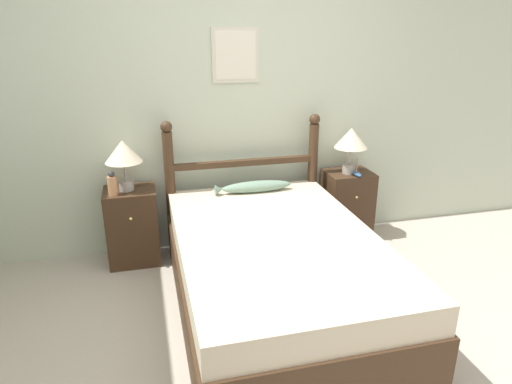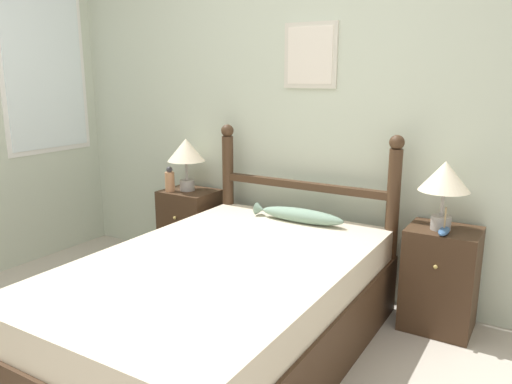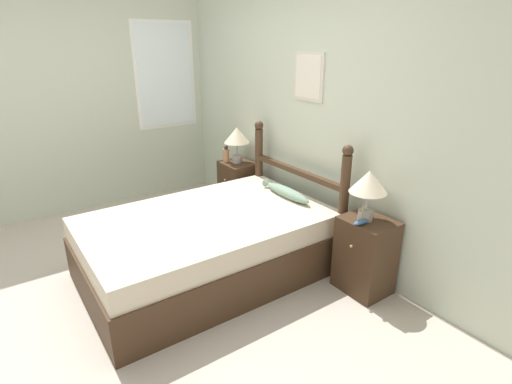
% 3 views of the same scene
% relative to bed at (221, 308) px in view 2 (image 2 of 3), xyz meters
% --- Properties ---
extents(wall_back, '(6.40, 0.08, 2.55)m').
position_rel_bed_xyz_m(wall_back, '(-0.09, 1.17, 1.00)').
color(wall_back, beige).
rests_on(wall_back, ground_plane).
extents(bed, '(1.34, 2.08, 0.56)m').
position_rel_bed_xyz_m(bed, '(0.00, 0.00, 0.00)').
color(bed, '#3D2819').
rests_on(bed, ground_plane).
extents(headboard, '(1.35, 0.09, 1.17)m').
position_rel_bed_xyz_m(headboard, '(0.00, 1.00, 0.35)').
color(headboard, '#3D2819').
rests_on(headboard, ground_plane).
extents(nightstand_left, '(0.41, 0.37, 0.64)m').
position_rel_bed_xyz_m(nightstand_left, '(-0.96, 0.94, 0.04)').
color(nightstand_left, '#3D2819').
rests_on(nightstand_left, ground_plane).
extents(nightstand_right, '(0.41, 0.37, 0.64)m').
position_rel_bed_xyz_m(nightstand_right, '(0.96, 0.94, 0.04)').
color(nightstand_right, '#3D2819').
rests_on(nightstand_right, ground_plane).
extents(table_lamp_left, '(0.29, 0.29, 0.41)m').
position_rel_bed_xyz_m(table_lamp_left, '(-0.98, 0.94, 0.66)').
color(table_lamp_left, gray).
rests_on(table_lamp_left, nightstand_left).
extents(table_lamp_right, '(0.29, 0.29, 0.41)m').
position_rel_bed_xyz_m(table_lamp_right, '(0.94, 0.91, 0.66)').
color(table_lamp_right, gray).
rests_on(table_lamp_right, nightstand_right).
extents(bottle, '(0.07, 0.07, 0.20)m').
position_rel_bed_xyz_m(bottle, '(-1.08, 0.85, 0.45)').
color(bottle, tan).
rests_on(bottle, nightstand_left).
extents(model_boat, '(0.06, 0.17, 0.16)m').
position_rel_bed_xyz_m(model_boat, '(0.98, 0.83, 0.38)').
color(model_boat, '#335684').
rests_on(model_boat, nightstand_right).
extents(fish_pillow, '(0.65, 0.12, 0.10)m').
position_rel_bed_xyz_m(fish_pillow, '(0.05, 0.84, 0.33)').
color(fish_pillow, gray).
rests_on(fish_pillow, bed).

